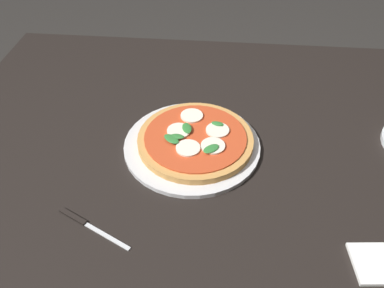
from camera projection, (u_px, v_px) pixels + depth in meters
ground_plane at (200, 283)px, 1.51m from camera, size 6.00×6.00×0.00m
dining_table at (203, 166)px, 1.07m from camera, size 1.44×1.13×0.73m
serving_tray at (192, 145)px, 1.01m from camera, size 0.35×0.35×0.01m
pizza at (195, 139)px, 1.00m from camera, size 0.30×0.30×0.03m
knife at (85, 223)px, 0.83m from camera, size 0.18×0.09×0.01m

